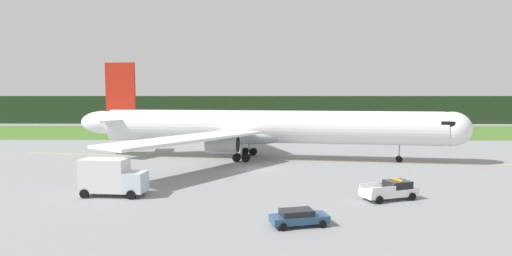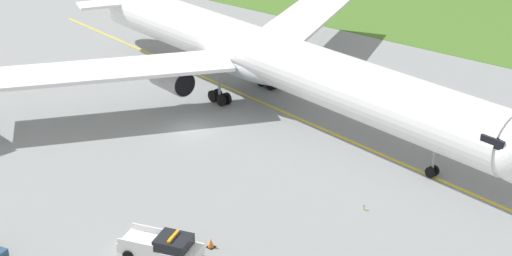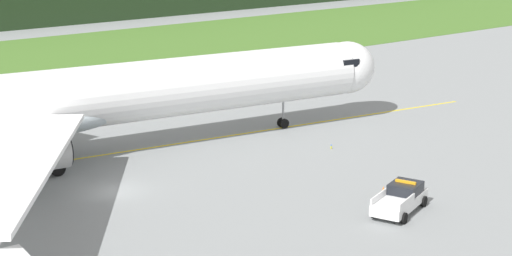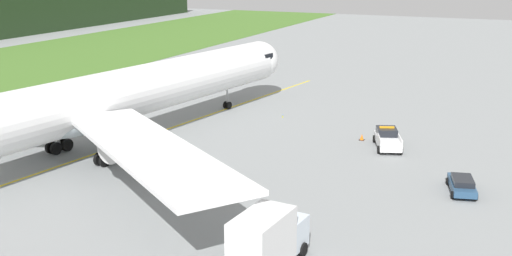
{
  "view_description": "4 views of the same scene",
  "coord_description": "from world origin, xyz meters",
  "px_view_note": "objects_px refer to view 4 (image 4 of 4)",
  "views": [
    {
      "loc": [
        0.65,
        -54.54,
        10.13
      ],
      "look_at": [
        -0.17,
        8.93,
        4.84
      ],
      "focal_mm": 28.8,
      "sensor_mm": 36.0,
      "label": 1
    },
    {
      "loc": [
        43.16,
        -41.49,
        27.42
      ],
      "look_at": [
        9.97,
        -2.54,
        3.97
      ],
      "focal_mm": 50.03,
      "sensor_mm": 36.0,
      "label": 2
    },
    {
      "loc": [
        -26.63,
        -49.84,
        19.51
      ],
      "look_at": [
        8.92,
        -5.19,
        4.35
      ],
      "focal_mm": 56.96,
      "sensor_mm": 36.0,
      "label": 3
    },
    {
      "loc": [
        -44.7,
        -27.61,
        17.85
      ],
      "look_at": [
        6.42,
        -4.45,
        2.4
      ],
      "focal_mm": 42.97,
      "sensor_mm": 36.0,
      "label": 4
    }
  ],
  "objects_px": {
    "airliner": "(102,101)",
    "staff_car": "(462,184)",
    "catering_truck": "(267,239)",
    "ops_pickup_truck": "(387,139)",
    "apron_cone": "(362,137)"
  },
  "relations": [
    {
      "from": "catering_truck",
      "to": "staff_car",
      "type": "xyz_separation_m",
      "value": [
        17.78,
        -9.14,
        -1.22
      ]
    },
    {
      "from": "ops_pickup_truck",
      "to": "catering_truck",
      "type": "bearing_deg",
      "value": 177.84
    },
    {
      "from": "airliner",
      "to": "apron_cone",
      "type": "xyz_separation_m",
      "value": [
        13.73,
        -21.79,
        -4.6
      ]
    },
    {
      "from": "ops_pickup_truck",
      "to": "catering_truck",
      "type": "height_order",
      "value": "catering_truck"
    },
    {
      "from": "ops_pickup_truck",
      "to": "staff_car",
      "type": "xyz_separation_m",
      "value": [
        -9.61,
        -8.11,
        -0.2
      ]
    },
    {
      "from": "apron_cone",
      "to": "catering_truck",
      "type": "bearing_deg",
      "value": -176.25
    },
    {
      "from": "catering_truck",
      "to": "staff_car",
      "type": "bearing_deg",
      "value": -27.21
    },
    {
      "from": "ops_pickup_truck",
      "to": "staff_car",
      "type": "height_order",
      "value": "ops_pickup_truck"
    },
    {
      "from": "airliner",
      "to": "staff_car",
      "type": "bearing_deg",
      "value": -85.37
    },
    {
      "from": "airliner",
      "to": "ops_pickup_truck",
      "type": "xyz_separation_m",
      "value": [
        12.27,
        -24.72,
        -4.01
      ]
    },
    {
      "from": "ops_pickup_truck",
      "to": "apron_cone",
      "type": "height_order",
      "value": "ops_pickup_truck"
    },
    {
      "from": "apron_cone",
      "to": "staff_car",
      "type": "bearing_deg",
      "value": -135.11
    },
    {
      "from": "airliner",
      "to": "catering_truck",
      "type": "bearing_deg",
      "value": -122.56
    },
    {
      "from": "catering_truck",
      "to": "apron_cone",
      "type": "bearing_deg",
      "value": 3.75
    },
    {
      "from": "airliner",
      "to": "staff_car",
      "type": "xyz_separation_m",
      "value": [
        2.66,
        -32.83,
        -4.21
      ]
    }
  ]
}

